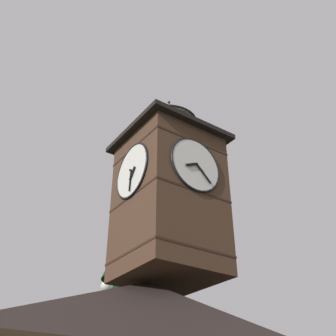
{
  "coord_description": "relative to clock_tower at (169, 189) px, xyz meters",
  "views": [
    {
      "loc": [
        7.64,
        14.76,
        1.91
      ],
      "look_at": [
        -2.19,
        0.58,
        12.5
      ],
      "focal_mm": 44.48,
      "sensor_mm": 36.0,
      "label": 1
    }
  ],
  "objects": [
    {
      "name": "clock_tower",
      "position": [
        0.0,
        0.0,
        0.0
      ],
      "size": [
        4.8,
        4.8,
        9.97
      ],
      "color": "#4C3323",
      "rests_on": "building_main"
    },
    {
      "name": "moon",
      "position": [
        -13.14,
        -32.46,
        4.87
      ],
      "size": [
        1.43,
        1.43,
        1.43
      ],
      "color": "silver"
    }
  ]
}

